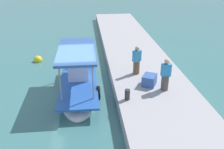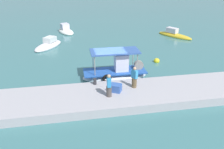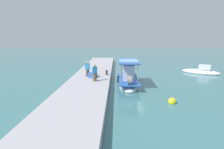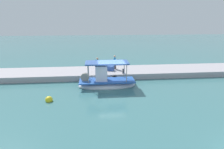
{
  "view_description": "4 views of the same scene",
  "coord_description": "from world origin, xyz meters",
  "px_view_note": "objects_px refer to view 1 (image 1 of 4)",
  "views": [
    {
      "loc": [
        -11.33,
        -0.84,
        6.5
      ],
      "look_at": [
        0.86,
        -2.18,
        0.79
      ],
      "focal_mm": 39.94,
      "sensor_mm": 36.0,
      "label": 1
    },
    {
      "loc": [
        -3.19,
        -18.73,
        8.66
      ],
      "look_at": [
        -0.2,
        -2.35,
        1.2
      ],
      "focal_mm": 38.24,
      "sensor_mm": 36.0,
      "label": 2
    },
    {
      "loc": [
        17.55,
        -1.53,
        4.71
      ],
      "look_at": [
        1.19,
        -1.96,
        1.24
      ],
      "focal_mm": 28.51,
      "sensor_mm": 36.0,
      "label": 3
    },
    {
      "loc": [
        1.57,
        16.47,
        6.31
      ],
      "look_at": [
        -0.2,
        -1.56,
        0.85
      ],
      "focal_mm": 29.64,
      "sensor_mm": 36.0,
      "label": 4
    }
  ],
  "objects_px": {
    "main_fishing_boat": "(79,84)",
    "cargo_crate": "(149,80)",
    "fisherman_by_crate": "(165,76)",
    "mooring_bollard": "(127,95)",
    "marker_buoy": "(38,60)",
    "fisherman_near_bollard": "(137,61)"
  },
  "relations": [
    {
      "from": "fisherman_by_crate",
      "to": "cargo_crate",
      "type": "xyz_separation_m",
      "value": [
        0.58,
        0.62,
        -0.47
      ]
    },
    {
      "from": "mooring_bollard",
      "to": "marker_buoy",
      "type": "relative_size",
      "value": 0.86
    },
    {
      "from": "main_fishing_boat",
      "to": "cargo_crate",
      "type": "bearing_deg",
      "value": -101.46
    },
    {
      "from": "main_fishing_boat",
      "to": "fisherman_by_crate",
      "type": "xyz_separation_m",
      "value": [
        -1.31,
        -4.22,
        0.88
      ]
    },
    {
      "from": "fisherman_by_crate",
      "to": "mooring_bollard",
      "type": "height_order",
      "value": "fisherman_by_crate"
    },
    {
      "from": "mooring_bollard",
      "to": "marker_buoy",
      "type": "distance_m",
      "value": 8.56
    },
    {
      "from": "mooring_bollard",
      "to": "fisherman_near_bollard",
      "type": "bearing_deg",
      "value": -19.29
    },
    {
      "from": "fisherman_by_crate",
      "to": "fisherman_near_bollard",
      "type": "bearing_deg",
      "value": 26.13
    },
    {
      "from": "cargo_crate",
      "to": "marker_buoy",
      "type": "bearing_deg",
      "value": 49.8
    },
    {
      "from": "mooring_bollard",
      "to": "marker_buoy",
      "type": "height_order",
      "value": "mooring_bollard"
    },
    {
      "from": "mooring_bollard",
      "to": "marker_buoy",
      "type": "xyz_separation_m",
      "value": [
        6.81,
        5.13,
        -0.75
      ]
    },
    {
      "from": "fisherman_by_crate",
      "to": "mooring_bollard",
      "type": "xyz_separation_m",
      "value": [
        -0.74,
        1.98,
        -0.48
      ]
    },
    {
      "from": "fisherman_by_crate",
      "to": "mooring_bollard",
      "type": "relative_size",
      "value": 3.2
    },
    {
      "from": "main_fishing_boat",
      "to": "cargo_crate",
      "type": "xyz_separation_m",
      "value": [
        -0.73,
        -3.6,
        0.41
      ]
    },
    {
      "from": "mooring_bollard",
      "to": "cargo_crate",
      "type": "bearing_deg",
      "value": -45.72
    },
    {
      "from": "fisherman_by_crate",
      "to": "mooring_bollard",
      "type": "bearing_deg",
      "value": 110.56
    },
    {
      "from": "main_fishing_boat",
      "to": "marker_buoy",
      "type": "relative_size",
      "value": 9.41
    },
    {
      "from": "main_fishing_boat",
      "to": "marker_buoy",
      "type": "distance_m",
      "value": 5.58
    },
    {
      "from": "fisherman_near_bollard",
      "to": "cargo_crate",
      "type": "bearing_deg",
      "value": -165.29
    },
    {
      "from": "main_fishing_boat",
      "to": "marker_buoy",
      "type": "xyz_separation_m",
      "value": [
        4.76,
        2.89,
        -0.36
      ]
    },
    {
      "from": "fisherman_near_bollard",
      "to": "mooring_bollard",
      "type": "distance_m",
      "value": 2.99
    },
    {
      "from": "fisherman_near_bollard",
      "to": "main_fishing_boat",
      "type": "bearing_deg",
      "value": 102.82
    }
  ]
}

